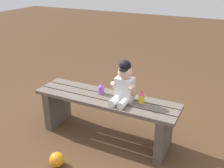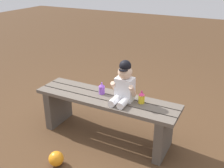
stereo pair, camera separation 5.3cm
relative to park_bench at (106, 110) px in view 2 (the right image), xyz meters
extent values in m
plane|color=#4C331E|center=(0.00, 0.00, -0.31)|extent=(16.00, 16.00, 0.00)
cube|color=#60564C|center=(0.00, -0.13, 0.13)|extent=(1.47, 0.12, 0.04)
cube|color=#60564C|center=(0.00, 0.00, 0.13)|extent=(1.47, 0.12, 0.04)
cube|color=#60564C|center=(0.00, 0.13, 0.13)|extent=(1.47, 0.12, 0.04)
cube|color=#524941|center=(-0.61, 0.00, -0.10)|extent=(0.08, 0.38, 0.42)
cube|color=#524941|center=(0.61, 0.00, -0.10)|extent=(0.08, 0.38, 0.42)
cube|color=white|center=(0.19, 0.03, 0.27)|extent=(0.17, 0.12, 0.23)
sphere|color=beige|center=(0.19, 0.03, 0.44)|extent=(0.14, 0.14, 0.14)
cylinder|color=black|center=(0.19, -0.01, 0.48)|extent=(0.09, 0.09, 0.01)
sphere|color=black|center=(0.19, 0.03, 0.50)|extent=(0.11, 0.11, 0.11)
cylinder|color=white|center=(0.14, -0.09, 0.19)|extent=(0.07, 0.16, 0.07)
cylinder|color=white|center=(0.23, -0.09, 0.19)|extent=(0.07, 0.16, 0.07)
cylinder|color=beige|center=(0.10, 0.00, 0.28)|extent=(0.04, 0.12, 0.14)
cylinder|color=beige|center=(0.28, 0.00, 0.28)|extent=(0.04, 0.12, 0.14)
cylinder|color=#8C4CCC|center=(-0.07, 0.05, 0.19)|extent=(0.06, 0.06, 0.08)
cone|color=#8C4CCC|center=(-0.07, 0.05, 0.25)|extent=(0.06, 0.06, 0.03)
cylinder|color=#8C4CCC|center=(-0.07, 0.05, 0.27)|extent=(0.01, 0.01, 0.02)
cylinder|color=yellow|center=(0.36, 0.05, 0.19)|extent=(0.06, 0.06, 0.08)
cone|color=#E5337F|center=(0.36, 0.05, 0.25)|extent=(0.06, 0.06, 0.03)
cylinder|color=#E5337F|center=(0.36, 0.05, 0.27)|extent=(0.01, 0.01, 0.02)
sphere|color=orange|center=(-0.18, -0.60, -0.24)|extent=(0.14, 0.14, 0.14)
camera|label=1|loc=(1.07, -2.04, 1.31)|focal=41.69mm
camera|label=2|loc=(1.12, -2.02, 1.31)|focal=41.69mm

